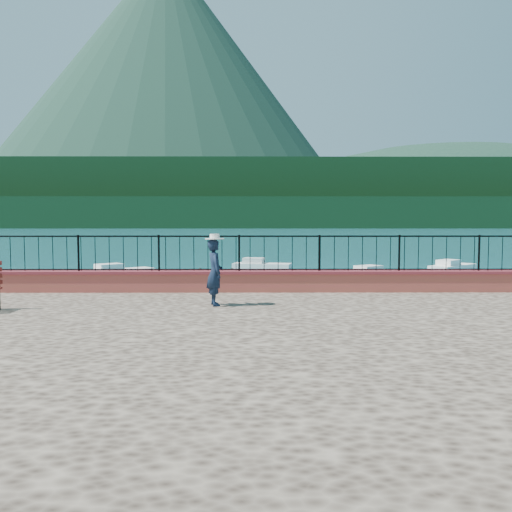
{
  "coord_description": "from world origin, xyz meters",
  "views": [
    {
      "loc": [
        0.08,
        -9.94,
        3.09
      ],
      "look_at": [
        0.15,
        2.0,
        2.3
      ],
      "focal_mm": 35.0,
      "sensor_mm": 36.0,
      "label": 1
    }
  ],
  "objects_px": {
    "boat_4": "(262,264)",
    "boat_5": "(453,265)",
    "boat_1": "(269,281)",
    "boat_3": "(119,270)",
    "boat_2": "(375,272)",
    "boat_0": "(86,295)",
    "person": "(215,272)"
  },
  "relations": [
    {
      "from": "boat_4",
      "to": "boat_5",
      "type": "distance_m",
      "value": 12.29
    },
    {
      "from": "boat_1",
      "to": "boat_5",
      "type": "relative_size",
      "value": 0.99
    },
    {
      "from": "boat_4",
      "to": "boat_3",
      "type": "bearing_deg",
      "value": -139.26
    },
    {
      "from": "boat_2",
      "to": "boat_4",
      "type": "bearing_deg",
      "value": 102.87
    },
    {
      "from": "boat_0",
      "to": "boat_4",
      "type": "distance_m",
      "value": 16.05
    },
    {
      "from": "person",
      "to": "boat_3",
      "type": "bearing_deg",
      "value": 5.15
    },
    {
      "from": "boat_4",
      "to": "boat_5",
      "type": "height_order",
      "value": "same"
    },
    {
      "from": "boat_1",
      "to": "boat_0",
      "type": "bearing_deg",
      "value": -140.84
    },
    {
      "from": "boat_0",
      "to": "boat_1",
      "type": "bearing_deg",
      "value": 38.31
    },
    {
      "from": "boat_2",
      "to": "boat_5",
      "type": "relative_size",
      "value": 0.94
    },
    {
      "from": "person",
      "to": "boat_5",
      "type": "bearing_deg",
      "value": -50.32
    },
    {
      "from": "person",
      "to": "boat_3",
      "type": "relative_size",
      "value": 0.38
    },
    {
      "from": "boat_0",
      "to": "person",
      "type": "bearing_deg",
      "value": -49.05
    },
    {
      "from": "person",
      "to": "boat_2",
      "type": "bearing_deg",
      "value": -41.97
    },
    {
      "from": "boat_5",
      "to": "boat_1",
      "type": "bearing_deg",
      "value": 173.81
    },
    {
      "from": "person",
      "to": "boat_1",
      "type": "relative_size",
      "value": 0.38
    },
    {
      "from": "boat_1",
      "to": "boat_4",
      "type": "relative_size",
      "value": 1.05
    },
    {
      "from": "boat_3",
      "to": "boat_4",
      "type": "bearing_deg",
      "value": -14.59
    },
    {
      "from": "boat_1",
      "to": "boat_3",
      "type": "xyz_separation_m",
      "value": [
        -8.47,
        5.53,
        0.0
      ]
    },
    {
      "from": "boat_5",
      "to": "boat_3",
      "type": "bearing_deg",
      "value": 146.89
    },
    {
      "from": "boat_0",
      "to": "boat_1",
      "type": "height_order",
      "value": "same"
    },
    {
      "from": "boat_1",
      "to": "boat_3",
      "type": "height_order",
      "value": "same"
    },
    {
      "from": "person",
      "to": "boat_0",
      "type": "distance_m",
      "value": 9.0
    },
    {
      "from": "boat_0",
      "to": "boat_2",
      "type": "distance_m",
      "value": 15.76
    },
    {
      "from": "boat_1",
      "to": "boat_5",
      "type": "distance_m",
      "value": 14.83
    },
    {
      "from": "person",
      "to": "boat_5",
      "type": "height_order",
      "value": "person"
    },
    {
      "from": "boat_0",
      "to": "boat_1",
      "type": "distance_m",
      "value": 8.41
    },
    {
      "from": "boat_2",
      "to": "boat_3",
      "type": "relative_size",
      "value": 0.94
    },
    {
      "from": "boat_4",
      "to": "boat_1",
      "type": "bearing_deg",
      "value": -75.53
    },
    {
      "from": "boat_5",
      "to": "boat_0",
      "type": "bearing_deg",
      "value": 173.45
    },
    {
      "from": "person",
      "to": "boat_0",
      "type": "relative_size",
      "value": 0.38
    },
    {
      "from": "boat_4",
      "to": "boat_5",
      "type": "bearing_deg",
      "value": 8.05
    }
  ]
}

